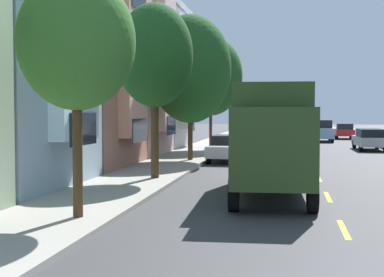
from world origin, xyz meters
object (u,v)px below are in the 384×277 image
parked_wagon_silver (370,139)px  parked_sedan_white (228,148)px  delivery_box_truck (272,133)px  parked_pickup_champagne (256,129)px  street_tree_farthest (211,76)px  parked_hatchback_red (344,131)px  street_tree_third (190,69)px  parked_sedan_teal (253,133)px  street_tree_second (155,56)px  moving_sky_sedan (321,131)px  street_tree_nearest (76,42)px

parked_wagon_silver → parked_sedan_white: 13.67m
delivery_box_truck → parked_pickup_champagne: delivery_box_truck is taller
street_tree_farthest → parked_wagon_silver: bearing=14.7°
delivery_box_truck → parked_hatchback_red: 38.75m
street_tree_farthest → parked_pickup_champagne: street_tree_farthest is taller
street_tree_third → parked_sedan_teal: street_tree_third is taller
street_tree_second → parked_pickup_champagne: 37.94m
street_tree_third → parked_sedan_teal: size_ratio=1.72×
delivery_box_truck → parked_sedan_teal: (-2.45, 32.51, -1.27)m
street_tree_second → parked_pickup_champagne: (2.00, 37.66, -4.07)m
delivery_box_truck → parked_pickup_champagne: 40.47m
street_tree_third → parked_sedan_white: size_ratio=1.70×
street_tree_farthest → moving_sky_sedan: 16.60m
street_tree_third → parked_hatchback_red: bearing=68.6°
street_tree_third → parked_hatchback_red: street_tree_third is taller
parked_sedan_teal → street_tree_second: bearing=-94.1°
street_tree_farthest → parked_sedan_white: (1.96, -7.56, -4.36)m
parked_pickup_champagne → moving_sky_sedan: moving_sky_sedan is taller
street_tree_second → street_tree_third: street_tree_third is taller
street_tree_nearest → parked_wagon_silver: bearing=68.6°
parked_wagon_silver → parked_pickup_champagne: size_ratio=0.89×
street_tree_nearest → parked_hatchback_red: 45.25m
street_tree_farthest → parked_wagon_silver: street_tree_farthest is taller
moving_sky_sedan → parked_sedan_white: bearing=-106.3°
street_tree_nearest → street_tree_second: street_tree_second is taller
parked_sedan_white → parked_sedan_teal: bearing=89.5°
parked_hatchback_red → parked_wagon_silver: same height
street_tree_second → parked_sedan_teal: 30.17m
street_tree_farthest → moving_sky_sedan: street_tree_farthest is taller
delivery_box_truck → parked_hatchback_red: size_ratio=2.00×
street_tree_farthest → parked_pickup_champagne: size_ratio=1.44×
street_tree_farthest → delivery_box_truck: 20.04m
street_tree_nearest → street_tree_farthest: size_ratio=0.78×
street_tree_nearest → street_tree_third: street_tree_third is taller
street_tree_farthest → street_tree_nearest: bearing=-90.0°
street_tree_third → moving_sky_sedan: bearing=69.6°
parked_wagon_silver → parked_sedan_white: (-8.87, -10.39, -0.05)m
street_tree_nearest → street_tree_third: 16.56m
delivery_box_truck → street_tree_farthest: bearing=103.4°
street_tree_nearest → parked_wagon_silver: size_ratio=1.26×
street_tree_third → delivery_box_truck: size_ratio=0.96×
street_tree_second → street_tree_third: size_ratio=0.88×
parked_wagon_silver → parked_hatchback_red: bearing=90.5°
street_tree_second → parked_wagon_silver: bearing=60.8°
street_tree_second → street_tree_farthest: bearing=90.0°
street_tree_second → parked_sedan_white: 10.09m
street_tree_nearest → parked_wagon_silver: street_tree_nearest is taller
delivery_box_truck → moving_sky_sedan: bearing=83.8°
delivery_box_truck → parked_sedan_white: (-2.63, 11.70, -1.27)m
street_tree_nearest → parked_wagon_silver: (10.84, 27.66, -3.62)m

